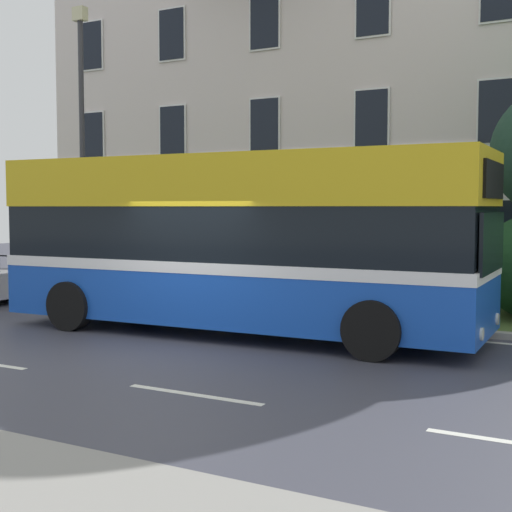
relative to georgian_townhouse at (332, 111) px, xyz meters
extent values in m
cube|color=#3D3E4A|center=(2.93, -14.64, -5.88)|extent=(60.00, 56.00, 0.06)
cube|color=silver|center=(2.93, -10.99, -5.85)|extent=(54.00, 0.14, 0.01)
cube|color=silver|center=(4.93, -16.44, -5.85)|extent=(2.00, 0.12, 0.01)
cube|color=#9E9E99|center=(2.93, -10.52, -5.79)|extent=(57.00, 0.24, 0.12)
cube|color=#4B672F|center=(2.93, -8.16, -5.79)|extent=(57.00, 4.47, 0.12)
cube|color=silver|center=(0.00, 0.01, -0.82)|extent=(16.55, 10.26, 9.82)
cube|color=white|center=(0.00, -5.15, -1.88)|extent=(16.55, 0.06, 0.20)
cube|color=#2D333D|center=(0.00, -5.16, -4.63)|extent=(1.10, 0.06, 2.20)
cube|color=white|center=(-6.62, -5.16, -4.07)|extent=(1.02, 0.04, 1.67)
cube|color=black|center=(-6.62, -5.18, -4.07)|extent=(0.92, 0.03, 1.57)
cube|color=white|center=(-3.31, -5.16, -4.07)|extent=(1.02, 0.04, 1.67)
cube|color=black|center=(-3.31, -5.18, -4.07)|extent=(0.92, 0.03, 1.57)
cube|color=white|center=(0.00, -5.16, -4.07)|extent=(1.02, 0.04, 1.67)
cube|color=black|center=(0.00, -5.18, -4.07)|extent=(0.92, 0.03, 1.57)
cube|color=white|center=(3.31, -5.16, -4.07)|extent=(1.02, 0.04, 1.67)
cube|color=black|center=(3.31, -5.18, -4.07)|extent=(0.92, 0.03, 1.57)
cube|color=white|center=(6.62, -5.16, -4.07)|extent=(1.02, 0.04, 1.67)
cube|color=black|center=(6.62, -5.18, -4.07)|extent=(0.92, 0.03, 1.57)
cube|color=white|center=(-6.62, -5.16, -1.05)|extent=(1.02, 0.04, 1.67)
cube|color=black|center=(-6.62, -5.18, -1.05)|extent=(0.92, 0.03, 1.57)
cube|color=white|center=(-3.31, -5.16, -1.05)|extent=(1.02, 0.04, 1.67)
cube|color=black|center=(-3.31, -5.18, -1.05)|extent=(0.92, 0.03, 1.57)
cube|color=white|center=(0.00, -5.16, -1.05)|extent=(1.02, 0.04, 1.67)
cube|color=black|center=(0.00, -5.18, -1.05)|extent=(0.92, 0.03, 1.57)
cube|color=white|center=(3.31, -5.16, -1.05)|extent=(1.02, 0.04, 1.67)
cube|color=black|center=(3.31, -5.18, -1.05)|extent=(0.92, 0.03, 1.57)
cube|color=white|center=(6.62, -5.16, -1.05)|extent=(1.02, 0.04, 1.67)
cube|color=black|center=(6.62, -5.18, -1.05)|extent=(0.92, 0.03, 1.57)
cube|color=white|center=(-6.62, -5.16, 1.98)|extent=(1.02, 0.04, 1.67)
cube|color=black|center=(-6.62, -5.18, 1.98)|extent=(0.92, 0.03, 1.57)
cube|color=white|center=(-3.31, -5.16, 1.98)|extent=(1.02, 0.04, 1.67)
cube|color=black|center=(-3.31, -5.18, 1.98)|extent=(0.92, 0.03, 1.57)
cube|color=white|center=(0.00, -5.16, 1.98)|extent=(1.02, 0.04, 1.67)
cube|color=black|center=(0.00, -5.18, 1.98)|extent=(0.92, 0.03, 1.57)
cube|color=white|center=(3.31, -5.16, 1.98)|extent=(1.02, 0.04, 1.67)
cube|color=black|center=(3.31, -5.18, 1.98)|extent=(0.92, 0.03, 1.57)
cube|color=black|center=(0.00, -10.24, -4.78)|extent=(12.93, 0.04, 0.04)
cube|color=black|center=(0.00, -10.24, -5.65)|extent=(12.93, 0.04, 0.04)
cylinder|color=black|center=(-5.54, -10.24, -5.25)|extent=(0.02, 0.02, 0.95)
cylinder|color=black|center=(-5.08, -10.24, -5.25)|extent=(0.02, 0.02, 0.95)
cylinder|color=black|center=(-4.62, -10.24, -5.25)|extent=(0.02, 0.02, 0.95)
cylinder|color=black|center=(-4.15, -10.24, -5.25)|extent=(0.02, 0.02, 0.95)
cylinder|color=black|center=(-3.69, -10.24, -5.25)|extent=(0.02, 0.02, 0.95)
cylinder|color=black|center=(-3.23, -10.24, -5.25)|extent=(0.02, 0.02, 0.95)
cylinder|color=black|center=(-2.77, -10.24, -5.25)|extent=(0.02, 0.02, 0.95)
cylinder|color=black|center=(-2.31, -10.24, -5.25)|extent=(0.02, 0.02, 0.95)
cylinder|color=black|center=(-1.85, -10.24, -5.25)|extent=(0.02, 0.02, 0.95)
cylinder|color=black|center=(-1.38, -10.24, -5.25)|extent=(0.02, 0.02, 0.95)
cylinder|color=black|center=(-0.92, -10.24, -5.25)|extent=(0.02, 0.02, 0.95)
cylinder|color=black|center=(-0.46, -10.24, -5.25)|extent=(0.02, 0.02, 0.95)
cylinder|color=black|center=(0.00, -10.24, -5.25)|extent=(0.02, 0.02, 0.95)
cylinder|color=black|center=(0.46, -10.24, -5.25)|extent=(0.02, 0.02, 0.95)
cylinder|color=black|center=(0.92, -10.24, -5.25)|extent=(0.02, 0.02, 0.95)
cylinder|color=black|center=(1.38, -10.24, -5.25)|extent=(0.02, 0.02, 0.95)
cylinder|color=black|center=(1.85, -10.24, -5.25)|extent=(0.02, 0.02, 0.95)
cylinder|color=black|center=(2.31, -10.24, -5.25)|extent=(0.02, 0.02, 0.95)
cylinder|color=black|center=(2.77, -10.24, -5.25)|extent=(0.02, 0.02, 0.95)
cylinder|color=black|center=(3.23, -10.24, -5.25)|extent=(0.02, 0.02, 0.95)
cylinder|color=black|center=(3.69, -10.24, -5.25)|extent=(0.02, 0.02, 0.95)
cylinder|color=black|center=(4.15, -10.24, -5.25)|extent=(0.02, 0.02, 0.95)
cylinder|color=black|center=(4.62, -10.24, -5.25)|extent=(0.02, 0.02, 0.95)
cylinder|color=black|center=(5.08, -10.24, -5.25)|extent=(0.02, 0.02, 0.95)
cylinder|color=black|center=(5.54, -10.24, -5.25)|extent=(0.02, 0.02, 0.95)
cylinder|color=black|center=(6.00, -10.24, -5.25)|extent=(0.02, 0.02, 0.95)
cylinder|color=black|center=(6.46, -10.24, -5.25)|extent=(0.02, 0.02, 0.95)
cube|color=blue|center=(3.17, -12.28, -5.04)|extent=(9.29, 2.84, 1.11)
cube|color=white|center=(3.17, -12.28, -4.52)|extent=(9.31, 2.86, 0.20)
cube|color=black|center=(3.17, -12.28, -3.96)|extent=(9.21, 2.79, 1.04)
cube|color=gold|center=(3.17, -12.28, -2.98)|extent=(9.29, 2.84, 0.92)
cube|color=black|center=(7.80, -12.14, -4.01)|extent=(0.13, 2.14, 0.96)
cube|color=black|center=(7.80, -12.14, -3.02)|extent=(0.12, 1.84, 0.59)
cylinder|color=silver|center=(7.77, -11.32, -5.37)|extent=(0.05, 0.20, 0.20)
cylinder|color=silver|center=(7.82, -12.95, -5.37)|extent=(0.05, 0.20, 0.20)
cylinder|color=black|center=(6.17, -10.96, -5.37)|extent=(0.97, 0.33, 0.96)
cylinder|color=black|center=(6.25, -13.41, -5.37)|extent=(0.97, 0.33, 0.96)
cylinder|color=black|center=(0.09, -11.15, -5.37)|extent=(0.97, 0.33, 0.96)
cylinder|color=black|center=(0.17, -13.60, -5.37)|extent=(0.97, 0.33, 0.96)
cylinder|color=black|center=(-4.34, -11.16, -5.55)|extent=(0.61, 0.21, 0.60)
cylinder|color=#333338|center=(-3.41, -9.23, -2.12)|extent=(0.14, 0.14, 7.22)
cube|color=beige|center=(-3.41, -9.23, 1.67)|extent=(0.36, 0.24, 0.36)
camera|label=1|loc=(9.88, -23.91, -3.45)|focal=49.82mm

